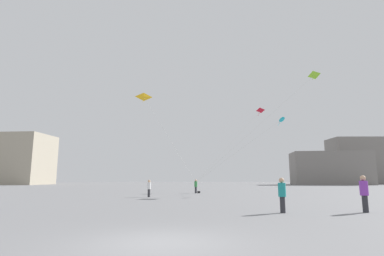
% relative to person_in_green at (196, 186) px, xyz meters
% --- Properties ---
extents(ground_plane, '(300.00, 300.00, 0.00)m').
position_rel_person_in_green_xyz_m(ground_plane, '(0.29, -27.69, -0.88)').
color(ground_plane, slate).
extents(person_in_green, '(0.35, 0.35, 1.60)m').
position_rel_person_in_green_xyz_m(person_in_green, '(0.00, 0.00, 0.00)').
color(person_in_green, '#2D2D33').
rests_on(person_in_green, ground_plane).
extents(person_in_white, '(0.34, 0.34, 1.58)m').
position_rel_person_in_green_xyz_m(person_in_white, '(-4.05, -7.63, -0.01)').
color(person_in_white, '#2D2D33').
rests_on(person_in_white, ground_plane).
extents(person_in_purple, '(0.41, 0.41, 1.86)m').
position_rel_person_in_green_xyz_m(person_in_purple, '(9.51, -19.83, 0.14)').
color(person_in_purple, '#2D2D33').
rests_on(person_in_purple, ground_plane).
extents(person_in_teal, '(0.38, 0.38, 1.74)m').
position_rel_person_in_green_xyz_m(person_in_teal, '(5.28, -20.24, 0.08)').
color(person_in_teal, '#2D2D33').
rests_on(person_in_teal, ground_plane).
extents(kite_amber_delta, '(8.81, 6.60, 12.73)m').
position_rel_person_in_green_xyz_m(kite_amber_delta, '(-7.74, 5.99, 12.42)').
color(kite_amber_delta, yellow).
extents(kite_crimson_delta, '(9.76, 8.08, 10.58)m').
position_rel_person_in_green_xyz_m(kite_crimson_delta, '(8.78, 7.32, 10.22)').
color(kite_crimson_delta, red).
extents(kite_lime_delta, '(16.00, 2.92, 14.07)m').
position_rel_person_in_green_xyz_m(kite_lime_delta, '(14.80, 2.21, 13.58)').
color(kite_lime_delta, '#8CD12D').
extents(kite_cyan_diamond, '(10.45, 2.08, 7.41)m').
position_rel_person_in_green_xyz_m(kite_cyan_diamond, '(9.68, -1.56, 7.33)').
color(kite_cyan_diamond, '#1EB2C6').
extents(building_left_hall, '(18.95, 13.59, 14.35)m').
position_rel_person_in_green_xyz_m(building_left_hall, '(-54.71, 48.59, 6.30)').
color(building_left_hall, '#A39984').
rests_on(building_left_hall, ground_plane).
extents(building_centre_hall, '(20.85, 11.03, 9.05)m').
position_rel_person_in_green_xyz_m(building_centre_hall, '(35.29, 50.81, 3.65)').
color(building_centre_hall, gray).
rests_on(building_centre_hall, ground_plane).
extents(building_right_hall, '(23.18, 11.06, 14.84)m').
position_rel_person_in_green_xyz_m(building_right_hall, '(53.29, 66.36, 6.54)').
color(building_right_hall, gray).
rests_on(building_right_hall, ground_plane).
extents(handbag_beside_flyer, '(0.34, 0.30, 0.24)m').
position_rel_person_in_green_xyz_m(handbag_beside_flyer, '(0.35, 0.10, -0.76)').
color(handbag_beside_flyer, black).
rests_on(handbag_beside_flyer, ground_plane).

